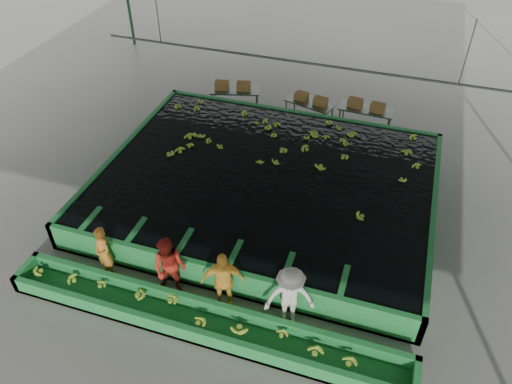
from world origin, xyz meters
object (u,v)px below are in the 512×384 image
(worker_d, at_px, (290,298))
(packing_table_mid, at_px, (309,112))
(sorting_trough, at_px, (202,321))
(worker_c, at_px, (223,281))
(flotation_tank, at_px, (266,186))
(worker_a, at_px, (104,253))
(packing_table_left, at_px, (235,99))
(box_stack_left, at_px, (233,89))
(packing_table_right, at_px, (365,119))
(box_stack_mid, at_px, (311,102))
(box_stack_right, at_px, (366,109))
(worker_b, at_px, (170,267))

(worker_d, relative_size, packing_table_mid, 1.01)
(sorting_trough, height_order, worker_c, worker_c)
(flotation_tank, xyz_separation_m, worker_c, (0.25, -4.30, 0.45))
(worker_a, relative_size, packing_table_left, 0.84)
(worker_a, relative_size, worker_c, 0.89)
(sorting_trough, xyz_separation_m, box_stack_left, (-2.86, 9.92, 0.61))
(flotation_tank, relative_size, packing_table_right, 5.10)
(box_stack_mid, bearing_deg, worker_d, -79.62)
(flotation_tank, bearing_deg, box_stack_right, 65.00)
(flotation_tank, relative_size, worker_b, 5.60)
(packing_table_mid, bearing_deg, box_stack_mid, 55.28)
(box_stack_left, bearing_deg, worker_d, -62.41)
(packing_table_mid, distance_m, box_stack_left, 3.09)
(worker_a, xyz_separation_m, packing_table_right, (5.33, 9.21, -0.35))
(worker_b, xyz_separation_m, packing_table_mid, (1.35, 9.11, -0.48))
(sorting_trough, bearing_deg, box_stack_right, 77.15)
(flotation_tank, distance_m, packing_table_left, 5.55)
(sorting_trough, height_order, box_stack_mid, box_stack_mid)
(box_stack_left, bearing_deg, flotation_tank, -59.31)
(worker_a, xyz_separation_m, packing_table_left, (0.26, 9.11, -0.37))
(worker_a, height_order, box_stack_left, worker_a)
(box_stack_mid, bearing_deg, box_stack_right, 0.76)
(packing_table_left, bearing_deg, flotation_tank, -60.06)
(packing_table_right, relative_size, box_stack_mid, 1.54)
(packing_table_mid, bearing_deg, worker_c, -89.70)
(worker_d, bearing_deg, flotation_tank, 93.77)
(worker_b, distance_m, box_stack_right, 9.80)
(worker_a, bearing_deg, worker_c, 23.84)
(sorting_trough, xyz_separation_m, worker_b, (-1.15, 0.80, 0.64))
(box_stack_right, bearing_deg, box_stack_left, -179.27)
(sorting_trough, xyz_separation_m, packing_table_right, (2.30, 10.01, 0.20))
(box_stack_mid, bearing_deg, packing_table_left, -179.15)
(worker_a, height_order, packing_table_right, worker_a)
(box_stack_right, bearing_deg, box_stack_mid, -179.24)
(flotation_tank, height_order, box_stack_mid, box_stack_mid)
(worker_d, relative_size, packing_table_right, 0.93)
(packing_table_right, bearing_deg, packing_table_left, -178.85)
(worker_a, xyz_separation_m, worker_b, (1.88, 0.00, 0.10))
(flotation_tank, height_order, sorting_trough, flotation_tank)
(packing_table_left, distance_m, box_stack_mid, 3.03)
(worker_c, distance_m, box_stack_left, 9.63)
(worker_c, height_order, worker_d, worker_d)
(packing_table_left, bearing_deg, worker_c, -71.68)
(flotation_tank, distance_m, box_stack_mid, 4.88)
(worker_a, relative_size, box_stack_mid, 1.25)
(box_stack_left, xyz_separation_m, box_stack_mid, (3.09, 0.04, -0.04))
(worker_a, xyz_separation_m, worker_c, (3.28, 0.00, 0.10))
(sorting_trough, height_order, box_stack_left, box_stack_left)
(worker_b, distance_m, packing_table_left, 9.27)
(worker_c, xyz_separation_m, packing_table_mid, (-0.05, 9.11, -0.48))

